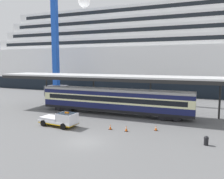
{
  "coord_description": "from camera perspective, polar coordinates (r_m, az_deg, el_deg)",
  "views": [
    {
      "loc": [
        11.15,
        -20.28,
        8.31
      ],
      "look_at": [
        -0.52,
        8.97,
        4.5
      ],
      "focal_mm": 36.34,
      "sensor_mm": 36.0,
      "label": 1
    }
  ],
  "objects": [
    {
      "name": "ground_plane",
      "position": [
        24.59,
        -6.81,
        -12.9
      ],
      "size": [
        400.0,
        400.0,
        0.0
      ],
      "primitive_type": "plane",
      "color": "#606061"
    },
    {
      "name": "dockside_crane",
      "position": [
        59.3,
        -13.85,
        16.05
      ],
      "size": [
        13.67,
        4.4,
        56.16
      ],
      "color": "#595960",
      "rests_on": "ground"
    },
    {
      "name": "traffic_cone_far",
      "position": [
        28.56,
        10.99,
        -9.51
      ],
      "size": [
        0.36,
        0.36,
        0.62
      ],
      "color": "black",
      "rests_on": "ground"
    },
    {
      "name": "quay_bollard",
      "position": [
        25.16,
        22.62,
        -11.69
      ],
      "size": [
        0.48,
        0.48,
        0.96
      ],
      "color": "black",
      "rests_on": "ground"
    },
    {
      "name": "traffic_cone_near",
      "position": [
        28.47,
        -0.43,
        -9.42
      ],
      "size": [
        0.36,
        0.36,
        0.63
      ],
      "color": "black",
      "rests_on": "ground"
    },
    {
      "name": "platform_canopy",
      "position": [
        35.96,
        0.7,
        3.18
      ],
      "size": [
        41.17,
        6.21,
        6.21
      ],
      "color": "silver",
      "rests_on": "ground"
    },
    {
      "name": "traffic_cone_mid",
      "position": [
        27.75,
        3.62,
        -9.77
      ],
      "size": [
        0.36,
        0.36,
        0.73
      ],
      "color": "black",
      "rests_on": "ground"
    },
    {
      "name": "cruise_ship",
      "position": [
        68.74,
        22.63,
        8.48
      ],
      "size": [
        135.92,
        27.11,
        31.63
      ],
      "color": "black",
      "rests_on": "ground"
    },
    {
      "name": "train_carriage",
      "position": [
        36.01,
        0.46,
        -2.69
      ],
      "size": [
        24.51,
        2.81,
        4.11
      ],
      "color": "black",
      "rests_on": "ground"
    },
    {
      "name": "service_truck",
      "position": [
        30.26,
        -12.64,
        -7.27
      ],
      "size": [
        5.39,
        2.69,
        2.02
      ],
      "color": "white",
      "rests_on": "ground"
    }
  ]
}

